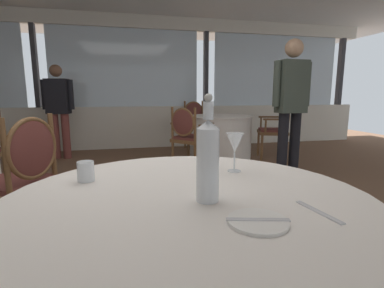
{
  "coord_description": "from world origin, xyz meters",
  "views": [
    {
      "loc": [
        -0.01,
        -2.11,
        1.1
      ],
      "look_at": [
        0.28,
        -0.83,
        0.87
      ],
      "focal_mm": 26.74,
      "sensor_mm": 36.0,
      "label": 1
    }
  ],
  "objects_px": {
    "dining_chair_1_0": "(188,133)",
    "dining_chair_1_2": "(196,121)",
    "water_bottle": "(208,158)",
    "water_tumbler": "(86,171)",
    "dining_chair_1_1": "(278,126)",
    "wine_glass": "(235,144)",
    "dining_chair_0_2": "(20,172)",
    "diner_person_0": "(58,106)",
    "side_plate": "(258,221)",
    "diner_person_1": "(291,101)"
  },
  "relations": [
    {
      "from": "dining_chair_1_0",
      "to": "dining_chair_1_2",
      "type": "bearing_deg",
      "value": 30.09
    },
    {
      "from": "water_bottle",
      "to": "water_tumbler",
      "type": "xyz_separation_m",
      "value": [
        -0.44,
        0.34,
        -0.11
      ]
    },
    {
      "from": "dining_chair_1_1",
      "to": "wine_glass",
      "type": "bearing_deg",
      "value": 75.06
    },
    {
      "from": "dining_chair_0_2",
      "to": "dining_chair_1_1",
      "type": "distance_m",
      "value": 3.95
    },
    {
      "from": "dining_chair_1_2",
      "to": "diner_person_0",
      "type": "relative_size",
      "value": 0.61
    },
    {
      "from": "side_plate",
      "to": "water_bottle",
      "type": "distance_m",
      "value": 0.27
    },
    {
      "from": "water_bottle",
      "to": "dining_chair_0_2",
      "type": "bearing_deg",
      "value": 129.09
    },
    {
      "from": "water_bottle",
      "to": "dining_chair_1_1",
      "type": "xyz_separation_m",
      "value": [
        2.23,
        3.49,
        -0.32
      ]
    },
    {
      "from": "side_plate",
      "to": "water_bottle",
      "type": "relative_size",
      "value": 0.48
    },
    {
      "from": "dining_chair_1_0",
      "to": "dining_chair_1_1",
      "type": "bearing_deg",
      "value": -30.01
    },
    {
      "from": "dining_chair_1_1",
      "to": "diner_person_0",
      "type": "xyz_separation_m",
      "value": [
        -3.63,
        0.82,
        0.33
      ]
    },
    {
      "from": "water_bottle",
      "to": "dining_chair_1_0",
      "type": "distance_m",
      "value": 3.21
    },
    {
      "from": "wine_glass",
      "to": "diner_person_0",
      "type": "height_order",
      "value": "diner_person_0"
    },
    {
      "from": "wine_glass",
      "to": "water_tumbler",
      "type": "distance_m",
      "value": 0.68
    },
    {
      "from": "water_tumbler",
      "to": "dining_chair_1_0",
      "type": "relative_size",
      "value": 0.09
    },
    {
      "from": "diner_person_0",
      "to": "diner_person_1",
      "type": "bearing_deg",
      "value": -110.7
    },
    {
      "from": "dining_chair_1_2",
      "to": "diner_person_0",
      "type": "distance_m",
      "value": 2.55
    },
    {
      "from": "side_plate",
      "to": "dining_chair_1_1",
      "type": "height_order",
      "value": "dining_chair_1_1"
    },
    {
      "from": "dining_chair_1_1",
      "to": "dining_chair_1_2",
      "type": "height_order",
      "value": "dining_chair_1_2"
    },
    {
      "from": "dining_chair_1_0",
      "to": "diner_person_1",
      "type": "bearing_deg",
      "value": -75.54
    },
    {
      "from": "side_plate",
      "to": "dining_chair_1_1",
      "type": "distance_m",
      "value": 4.27
    },
    {
      "from": "dining_chair_1_0",
      "to": "dining_chair_1_1",
      "type": "xyz_separation_m",
      "value": [
        1.64,
        0.36,
        0.03
      ]
    },
    {
      "from": "water_bottle",
      "to": "dining_chair_0_2",
      "type": "relative_size",
      "value": 0.39
    },
    {
      "from": "dining_chair_1_2",
      "to": "diner_person_1",
      "type": "relative_size",
      "value": 0.54
    },
    {
      "from": "dining_chair_1_0",
      "to": "dining_chair_1_1",
      "type": "distance_m",
      "value": 1.68
    },
    {
      "from": "dining_chair_0_2",
      "to": "water_bottle",
      "type": "bearing_deg",
      "value": 156.81
    },
    {
      "from": "wine_glass",
      "to": "dining_chair_1_0",
      "type": "height_order",
      "value": "same"
    },
    {
      "from": "dining_chair_1_0",
      "to": "dining_chair_0_2",
      "type": "bearing_deg",
      "value": -172.87
    },
    {
      "from": "dining_chair_1_0",
      "to": "wine_glass",
      "type": "bearing_deg",
      "value": -139.92
    },
    {
      "from": "water_tumbler",
      "to": "diner_person_1",
      "type": "height_order",
      "value": "diner_person_1"
    },
    {
      "from": "dining_chair_1_1",
      "to": "dining_chair_1_2",
      "type": "xyz_separation_m",
      "value": [
        -1.14,
        1.24,
        -0.01
      ]
    },
    {
      "from": "water_tumbler",
      "to": "dining_chair_1_1",
      "type": "xyz_separation_m",
      "value": [
        2.68,
        3.16,
        -0.21
      ]
    },
    {
      "from": "dining_chair_0_2",
      "to": "diner_person_0",
      "type": "height_order",
      "value": "diner_person_0"
    },
    {
      "from": "wine_glass",
      "to": "water_tumbler",
      "type": "relative_size",
      "value": 2.18
    },
    {
      "from": "dining_chair_1_1",
      "to": "diner_person_1",
      "type": "distance_m",
      "value": 1.3
    },
    {
      "from": "side_plate",
      "to": "dining_chair_0_2",
      "type": "height_order",
      "value": "dining_chair_0_2"
    },
    {
      "from": "dining_chair_1_1",
      "to": "water_tumbler",
      "type": "bearing_deg",
      "value": 67.19
    },
    {
      "from": "dining_chair_0_2",
      "to": "wine_glass",
      "type": "bearing_deg",
      "value": 171.73
    },
    {
      "from": "diner_person_0",
      "to": "diner_person_1",
      "type": "xyz_separation_m",
      "value": [
        3.16,
        -1.95,
        0.12
      ]
    },
    {
      "from": "water_bottle",
      "to": "dining_chair_1_0",
      "type": "bearing_deg",
      "value": 79.25
    },
    {
      "from": "water_tumbler",
      "to": "dining_chair_1_1",
      "type": "relative_size",
      "value": 0.09
    },
    {
      "from": "side_plate",
      "to": "wine_glass",
      "type": "relative_size",
      "value": 0.95
    },
    {
      "from": "water_bottle",
      "to": "diner_person_1",
      "type": "bearing_deg",
      "value": 53.32
    },
    {
      "from": "water_tumbler",
      "to": "dining_chair_0_2",
      "type": "distance_m",
      "value": 1.09
    },
    {
      "from": "diner_person_0",
      "to": "dining_chair_0_2",
      "type": "bearing_deg",
      "value": -161.95
    },
    {
      "from": "dining_chair_1_0",
      "to": "diner_person_1",
      "type": "relative_size",
      "value": 0.52
    },
    {
      "from": "dining_chair_1_0",
      "to": "water_bottle",
      "type": "bearing_deg",
      "value": -143.24
    },
    {
      "from": "dining_chair_1_0",
      "to": "diner_person_1",
      "type": "height_order",
      "value": "diner_person_1"
    },
    {
      "from": "wine_glass",
      "to": "dining_chair_0_2",
      "type": "relative_size",
      "value": 0.19
    },
    {
      "from": "wine_glass",
      "to": "dining_chair_1_1",
      "type": "height_order",
      "value": "dining_chair_1_1"
    }
  ]
}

